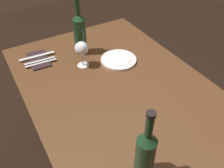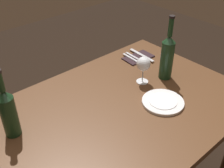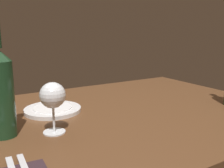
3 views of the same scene
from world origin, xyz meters
TOP-DOWN VIEW (x-y plane):
  - dining_table at (0.00, 0.00)m, footprint 1.30×0.90m
  - wine_glass_left at (0.25, 0.08)m, footprint 0.08×0.08m
  - wine_bottle at (-0.47, 0.17)m, footprint 0.07×0.07m
  - wine_bottle_second at (0.38, 0.03)m, footprint 0.07×0.07m
  - dinner_plate at (0.18, -0.12)m, footprint 0.21×0.21m
  - folded_napkin at (0.43, 0.28)m, footprint 0.20×0.12m
  - fork_inner at (0.40, 0.28)m, footprint 0.02×0.18m
  - fork_outer at (0.38, 0.28)m, footprint 0.02×0.18m
  - table_knife at (0.46, 0.28)m, footprint 0.03×0.21m

SIDE VIEW (x-z plane):
  - dining_table at x=0.00m, z-range 0.28..1.02m
  - folded_napkin at x=0.43m, z-range 0.74..0.75m
  - dinner_plate at x=0.18m, z-range 0.74..0.76m
  - fork_inner at x=0.40m, z-range 0.75..0.75m
  - fork_outer at x=0.38m, z-range 0.75..0.75m
  - table_knife at x=0.46m, z-range 0.75..0.75m
  - wine_glass_left at x=0.25m, z-range 0.77..0.93m
  - wine_bottle at x=-0.47m, z-range 0.70..1.02m
  - wine_bottle_second at x=0.38m, z-range 0.69..1.06m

